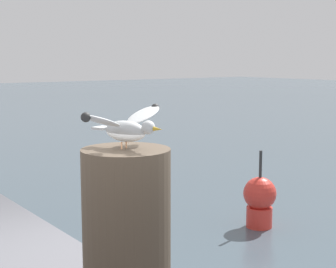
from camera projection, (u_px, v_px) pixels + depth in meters
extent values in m
cylinder|color=#382D23|center=(127.00, 231.00, 2.53)|extent=(0.43, 0.43, 0.81)
cylinder|color=tan|center=(122.00, 146.00, 2.46)|extent=(0.01, 0.01, 0.04)
cylinder|color=tan|center=(126.00, 145.00, 2.49)|extent=(0.01, 0.01, 0.04)
ellipsoid|color=silver|center=(125.00, 131.00, 2.46)|extent=(0.25, 0.16, 0.10)
sphere|color=silver|center=(148.00, 127.00, 2.38)|extent=(0.06, 0.06, 0.06)
cone|color=gold|center=(158.00, 129.00, 2.35)|extent=(0.05, 0.03, 0.02)
cube|color=silver|center=(102.00, 128.00, 2.54)|extent=(0.09, 0.10, 0.01)
ellipsoid|color=silver|center=(101.00, 121.00, 2.32)|extent=(0.19, 0.25, 0.09)
sphere|color=#323232|center=(86.00, 117.00, 2.24)|extent=(0.04, 0.04, 0.04)
ellipsoid|color=silver|center=(143.00, 115.00, 2.59)|extent=(0.19, 0.25, 0.09)
sphere|color=#323232|center=(155.00, 108.00, 2.67)|extent=(0.04, 0.04, 0.04)
cylinder|color=red|center=(259.00, 217.00, 8.90)|extent=(0.44, 0.44, 0.35)
sphere|color=red|center=(260.00, 193.00, 8.84)|extent=(0.56, 0.56, 0.56)
cylinder|color=#2D2D2D|center=(260.00, 165.00, 8.77)|extent=(0.05, 0.05, 0.50)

